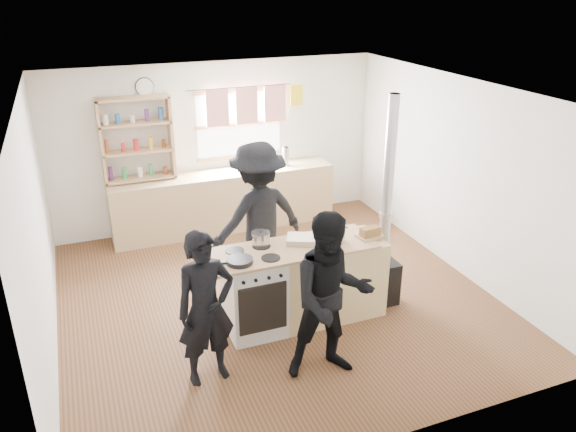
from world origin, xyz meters
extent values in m
cube|color=brown|center=(0.00, 0.00, -0.01)|extent=(5.00, 5.00, 0.01)
cube|color=tan|center=(0.00, 2.22, 0.45)|extent=(3.40, 0.55, 0.90)
cube|color=tan|center=(-1.20, 2.34, 0.94)|extent=(1.00, 0.28, 0.03)
cube|color=tan|center=(-1.20, 2.34, 1.33)|extent=(1.00, 0.28, 0.03)
cube|color=tan|center=(-1.20, 2.34, 1.74)|extent=(1.00, 0.28, 0.03)
cube|color=tan|center=(-1.20, 2.34, 2.08)|extent=(1.00, 0.28, 0.03)
cube|color=tan|center=(-1.68, 2.34, 1.50)|extent=(0.04, 0.28, 1.20)
cube|color=tan|center=(-0.72, 2.34, 1.50)|extent=(0.04, 0.28, 1.20)
cylinder|color=silver|center=(1.00, 2.22, 1.04)|extent=(0.10, 0.10, 0.28)
cube|color=white|center=(-0.45, -0.55, 0.45)|extent=(0.60, 0.60, 0.90)
cube|color=#D6BB81|center=(0.45, -0.55, 0.45)|extent=(1.20, 0.60, 0.90)
cube|color=tan|center=(0.00, -0.55, 0.92)|extent=(1.84, 0.64, 0.03)
cylinder|color=black|center=(-0.63, -0.68, 0.96)|extent=(0.29, 0.29, 0.05)
cylinder|color=#275B1F|center=(-0.63, -0.68, 0.97)|extent=(0.24, 0.24, 0.02)
cube|color=silver|center=(0.16, -0.47, 0.96)|extent=(0.43, 0.38, 0.07)
cube|color=brown|center=(0.16, -0.47, 0.98)|extent=(0.36, 0.32, 0.02)
cylinder|color=silver|center=(-0.29, -0.35, 1.00)|extent=(0.19, 0.19, 0.13)
cylinder|color=silver|center=(-0.29, -0.35, 1.07)|extent=(0.20, 0.20, 0.01)
sphere|color=black|center=(-0.29, -0.35, 1.08)|extent=(0.03, 0.03, 0.03)
cylinder|color=silver|center=(0.47, -0.56, 1.02)|extent=(0.29, 0.29, 0.19)
cylinder|color=silver|center=(0.47, -0.56, 1.12)|extent=(0.30, 0.30, 0.01)
sphere|color=black|center=(0.47, -0.56, 1.14)|extent=(0.03, 0.03, 0.03)
cube|color=tan|center=(0.90, -0.62, 0.94)|extent=(0.30, 0.23, 0.02)
cube|color=olive|center=(0.90, -0.62, 1.00)|extent=(0.23, 0.13, 0.10)
cube|color=black|center=(1.14, -0.54, 0.26)|extent=(0.35, 0.35, 0.53)
cylinder|color=#ADADB2|center=(1.14, -0.54, 1.51)|extent=(0.12, 0.12, 1.97)
imported|color=black|center=(-1.11, -1.15, 0.78)|extent=(0.61, 0.44, 1.55)
imported|color=black|center=(0.01, -1.50, 0.85)|extent=(0.92, 0.77, 1.69)
imported|color=black|center=(-0.07, 0.37, 0.93)|extent=(1.31, 0.91, 1.86)
camera|label=1|loc=(-2.02, -5.57, 3.62)|focal=35.00mm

